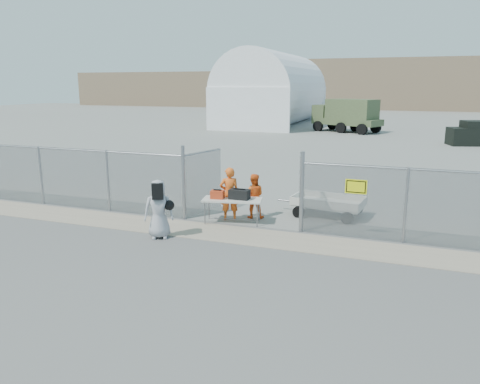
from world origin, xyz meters
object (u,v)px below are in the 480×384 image
at_px(folding_table, 232,211).
at_px(visitor, 159,209).
at_px(security_worker_left, 229,194).
at_px(security_worker_right, 253,196).
at_px(utility_trailer, 328,206).

relative_size(folding_table, visitor, 1.09).
height_order(security_worker_left, security_worker_right, security_worker_left).
height_order(security_worker_left, visitor, security_worker_left).
bearing_deg(security_worker_left, utility_trailer, -176.35).
height_order(security_worker_left, utility_trailer, security_worker_left).
height_order(visitor, utility_trailer, visitor).
bearing_deg(security_worker_right, security_worker_left, 20.71).
bearing_deg(visitor, security_worker_left, 35.45).
distance_m(folding_table, utility_trailer, 3.40).
bearing_deg(security_worker_left, visitor, 38.64).
xyz_separation_m(folding_table, visitor, (-1.48, -2.16, 0.47)).
bearing_deg(utility_trailer, visitor, -129.82).
relative_size(security_worker_left, security_worker_right, 1.18).
bearing_deg(security_worker_left, folding_table, 101.74).
relative_size(security_worker_left, visitor, 1.02).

